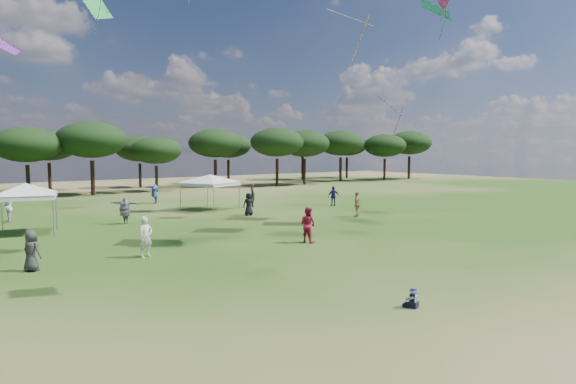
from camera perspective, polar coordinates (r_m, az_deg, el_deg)
name	(u,v)px	position (r m, az deg, el deg)	size (l,w,h in m)	color
ground	(446,328)	(13.47, 18.24, -15.09)	(140.00, 140.00, 0.00)	#2F5118
tree_line	(74,143)	(56.02, -23.98, 5.38)	(108.78, 17.63, 7.77)	black
tent_left	(26,185)	(29.79, -28.66, 0.69)	(5.77, 5.77, 3.10)	gray
tent_right	(210,176)	(37.44, -9.23, 1.87)	(6.29, 6.29, 3.04)	gray
toddler	(413,299)	(14.76, 14.58, -12.15)	(0.43, 0.46, 0.58)	black
festival_crowd	(128,210)	(31.56, -18.43, -2.01)	(29.55, 23.35, 1.92)	#16194E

